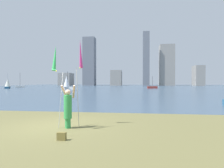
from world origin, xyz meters
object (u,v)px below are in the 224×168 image
(kite_flag_left, at_px, (55,60))
(sailboat_2, at_px, (8,84))
(sailboat_0, at_px, (20,86))
(bag, at_px, (62,136))
(sailboat_4, at_px, (152,87))
(sailboat_5, at_px, (67,82))
(person, at_px, (68,107))
(kite_flag_right, at_px, (80,56))

(kite_flag_left, height_order, sailboat_2, sailboat_2)
(sailboat_0, bearing_deg, bag, -56.67)
(sailboat_4, height_order, sailboat_5, sailboat_5)
(person, height_order, kite_flag_left, kite_flag_left)
(kite_flag_left, bearing_deg, bag, -59.11)
(kite_flag_right, xyz_separation_m, sailboat_2, (-34.66, 44.22, -1.76))
(bag, xyz_separation_m, sailboat_0, (-35.79, 54.43, 0.27))
(kite_flag_right, xyz_separation_m, sailboat_0, (-35.78, 52.11, -2.76))
(sailboat_0, height_order, sailboat_4, sailboat_0)
(person, distance_m, kite_flag_left, 2.05)
(kite_flag_right, distance_m, sailboat_0, 63.27)
(sailboat_2, relative_size, sailboat_5, 0.91)
(kite_flag_right, bearing_deg, person, -122.11)
(kite_flag_left, xyz_separation_m, sailboat_2, (-33.90, 45.24, -1.47))
(kite_flag_right, bearing_deg, bag, -89.68)
(person, height_order, sailboat_2, sailboat_2)
(sailboat_2, bearing_deg, kite_flag_left, -53.16)
(bag, height_order, sailboat_2, sailboat_2)
(kite_flag_right, height_order, sailboat_5, sailboat_5)
(kite_flag_left, height_order, sailboat_5, sailboat_5)
(bag, relative_size, sailboat_0, 0.06)
(sailboat_4, bearing_deg, kite_flag_right, -98.04)
(kite_flag_right, height_order, sailboat_4, kite_flag_right)
(sailboat_0, xyz_separation_m, sailboat_4, (42.73, -2.88, -0.06))
(sailboat_0, height_order, sailboat_2, sailboat_0)
(sailboat_0, relative_size, sailboat_4, 1.40)
(sailboat_0, xyz_separation_m, sailboat_2, (1.12, -7.89, 1.00))
(bag, height_order, sailboat_0, sailboat_0)
(kite_flag_right, xyz_separation_m, sailboat_4, (6.95, 49.23, -2.82))
(sailboat_5, bearing_deg, sailboat_0, 151.47)
(kite_flag_left, distance_m, bag, 3.13)
(person, xyz_separation_m, sailboat_4, (7.33, 49.83, -0.56))
(kite_flag_left, relative_size, sailboat_4, 0.98)
(person, xyz_separation_m, sailboat_0, (-35.40, 52.72, -0.50))
(bag, bearing_deg, kite_flag_left, 120.89)
(bag, height_order, sailboat_4, sailboat_4)
(bag, bearing_deg, sailboat_2, 126.69)
(kite_flag_left, bearing_deg, kite_flag_right, 53.35)
(kite_flag_left, relative_size, sailboat_2, 0.82)
(sailboat_0, bearing_deg, kite_flag_left, -56.62)
(kite_flag_left, bearing_deg, sailboat_2, 126.84)
(bag, bearing_deg, sailboat_0, 123.33)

